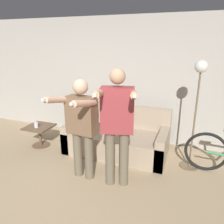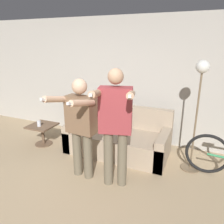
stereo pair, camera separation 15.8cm
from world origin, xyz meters
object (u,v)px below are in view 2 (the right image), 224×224
(cup, at_px, (39,124))
(side_table, at_px, (42,130))
(cat, at_px, (110,100))
(floor_lamp, at_px, (199,95))
(couch, at_px, (118,139))
(person_right, at_px, (115,121))
(person_left, at_px, (80,122))

(cup, bearing_deg, side_table, 86.91)
(cat, xyz_separation_m, floor_lamp, (1.69, -0.43, 0.36))
(couch, relative_size, person_right, 1.10)
(cup, bearing_deg, cat, 30.40)
(person_left, relative_size, cat, 3.64)
(couch, height_order, person_left, person_left)
(cat, relative_size, side_table, 0.85)
(side_table, xyz_separation_m, cup, (-0.00, -0.08, 0.17))
(floor_lamp, bearing_deg, person_left, -150.17)
(person_right, bearing_deg, cat, 100.79)
(cup, bearing_deg, floor_lamp, 6.04)
(person_left, distance_m, cup, 1.56)
(side_table, bearing_deg, floor_lamp, 4.60)
(couch, bearing_deg, cat, 132.83)
(floor_lamp, xyz_separation_m, cup, (-2.97, -0.31, -0.82))
(couch, xyz_separation_m, floor_lamp, (1.37, -0.09, 1.04))
(floor_lamp, bearing_deg, person_right, -138.36)
(cat, relative_size, floor_lamp, 0.24)
(couch, xyz_separation_m, side_table, (-1.59, -0.33, 0.05))
(cat, bearing_deg, floor_lamp, -14.33)
(couch, relative_size, side_table, 3.77)
(person_right, distance_m, side_table, 2.17)
(couch, height_order, cat, cat)
(cat, height_order, cup, cat)
(cat, height_order, floor_lamp, floor_lamp)
(couch, xyz_separation_m, person_left, (-0.22, -1.01, 0.66))
(person_right, xyz_separation_m, side_table, (-1.93, 0.68, -0.71))
(person_left, xyz_separation_m, cup, (-1.37, 0.60, -0.44))
(person_left, height_order, side_table, person_left)
(person_right, height_order, floor_lamp, floor_lamp)
(person_right, bearing_deg, cup, 147.30)
(side_table, bearing_deg, person_right, -19.27)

